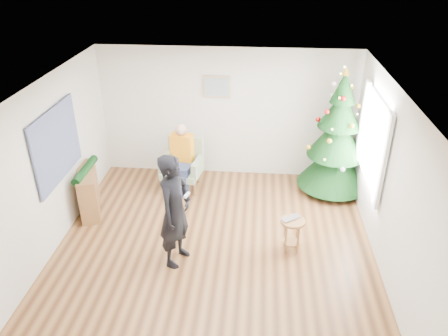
# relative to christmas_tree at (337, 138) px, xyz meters

# --- Properties ---
(floor) EXTENTS (5.00, 5.00, 0.00)m
(floor) POSITION_rel_christmas_tree_xyz_m (-2.08, -1.97, -1.09)
(floor) COLOR brown
(floor) RESTS_ON ground
(ceiling) EXTENTS (5.00, 5.00, 0.00)m
(ceiling) POSITION_rel_christmas_tree_xyz_m (-2.08, -1.97, 1.51)
(ceiling) COLOR white
(ceiling) RESTS_ON wall_back
(wall_back) EXTENTS (5.00, 0.00, 5.00)m
(wall_back) POSITION_rel_christmas_tree_xyz_m (-2.08, 0.53, 0.21)
(wall_back) COLOR silver
(wall_back) RESTS_ON floor
(wall_front) EXTENTS (5.00, 0.00, 5.00)m
(wall_front) POSITION_rel_christmas_tree_xyz_m (-2.08, -4.47, 0.21)
(wall_front) COLOR silver
(wall_front) RESTS_ON floor
(wall_left) EXTENTS (0.00, 5.00, 5.00)m
(wall_left) POSITION_rel_christmas_tree_xyz_m (-4.58, -1.97, 0.21)
(wall_left) COLOR silver
(wall_left) RESTS_ON floor
(wall_right) EXTENTS (0.00, 5.00, 5.00)m
(wall_right) POSITION_rel_christmas_tree_xyz_m (0.42, -1.97, 0.21)
(wall_right) COLOR silver
(wall_right) RESTS_ON floor
(window_panel) EXTENTS (0.04, 1.30, 1.40)m
(window_panel) POSITION_rel_christmas_tree_xyz_m (0.39, -0.97, 0.41)
(window_panel) COLOR white
(window_panel) RESTS_ON wall_right
(curtains) EXTENTS (0.05, 1.75, 1.50)m
(curtains) POSITION_rel_christmas_tree_xyz_m (0.36, -0.97, 0.41)
(curtains) COLOR white
(curtains) RESTS_ON wall_right
(christmas_tree) EXTENTS (1.34, 1.34, 2.42)m
(christmas_tree) POSITION_rel_christmas_tree_xyz_m (0.00, 0.00, 0.00)
(christmas_tree) COLOR #3F2816
(christmas_tree) RESTS_ON floor
(stool) EXTENTS (0.38, 0.38, 0.57)m
(stool) POSITION_rel_christmas_tree_xyz_m (-0.88, -1.97, -0.80)
(stool) COLOR brown
(stool) RESTS_ON floor
(laptop) EXTENTS (0.37, 0.34, 0.02)m
(laptop) POSITION_rel_christmas_tree_xyz_m (-0.88, -1.97, -0.51)
(laptop) COLOR silver
(laptop) RESTS_ON stool
(armchair) EXTENTS (0.83, 0.79, 1.00)m
(armchair) POSITION_rel_christmas_tree_xyz_m (-2.89, -0.16, -0.73)
(armchair) COLOR gray
(armchair) RESTS_ON floor
(seated_person) EXTENTS (0.46, 0.63, 1.30)m
(seated_person) POSITION_rel_christmas_tree_xyz_m (-2.90, -0.21, -0.42)
(seated_person) COLOR navy
(seated_person) RESTS_ON armchair
(standing_man) EXTENTS (0.61, 0.75, 1.78)m
(standing_man) POSITION_rel_christmas_tree_xyz_m (-2.61, -2.35, -0.20)
(standing_man) COLOR black
(standing_man) RESTS_ON floor
(game_controller) EXTENTS (0.08, 0.13, 0.04)m
(game_controller) POSITION_rel_christmas_tree_xyz_m (-2.42, -2.38, 0.10)
(game_controller) COLOR white
(game_controller) RESTS_ON standing_man
(console) EXTENTS (0.62, 1.04, 0.80)m
(console) POSITION_rel_christmas_tree_xyz_m (-4.41, -1.12, -0.69)
(console) COLOR brown
(console) RESTS_ON floor
(garland) EXTENTS (0.14, 0.90, 0.14)m
(garland) POSITION_rel_christmas_tree_xyz_m (-4.41, -1.12, -0.27)
(garland) COLOR black
(garland) RESTS_ON console
(tapestry) EXTENTS (0.03, 1.50, 1.15)m
(tapestry) POSITION_rel_christmas_tree_xyz_m (-4.54, -1.67, 0.46)
(tapestry) COLOR black
(tapestry) RESTS_ON wall_left
(framed_picture) EXTENTS (0.52, 0.05, 0.42)m
(framed_picture) POSITION_rel_christmas_tree_xyz_m (-2.28, 0.50, 0.76)
(framed_picture) COLOR tan
(framed_picture) RESTS_ON wall_back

